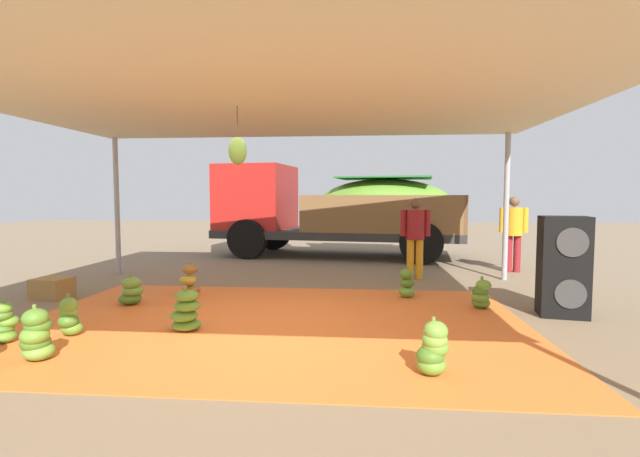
{
  "coord_description": "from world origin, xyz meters",
  "views": [
    {
      "loc": [
        1.08,
        -5.43,
        1.57
      ],
      "look_at": [
        0.39,
        2.36,
        1.01
      ],
      "focal_mm": 25.45,
      "sensor_mm": 36.0,
      "label": 1
    }
  ],
  "objects": [
    {
      "name": "ground_plane",
      "position": [
        0.0,
        3.0,
        0.0
      ],
      "size": [
        40.0,
        40.0,
        0.0
      ],
      "primitive_type": "plane",
      "color": "#7F6B51"
    },
    {
      "name": "tarp_orange",
      "position": [
        0.0,
        0.0,
        0.01
      ],
      "size": [
        6.25,
        4.25,
        0.01
      ],
      "primitive_type": "cube",
      "color": "orange",
      "rests_on": "ground"
    },
    {
      "name": "tent_canopy",
      "position": [
        -0.0,
        -0.08,
        2.72
      ],
      "size": [
        8.0,
        7.0,
        2.81
      ],
      "color": "#9EA0A5",
      "rests_on": "ground"
    },
    {
      "name": "banana_bunch_0",
      "position": [
        1.73,
        -1.48,
        0.24
      ],
      "size": [
        0.36,
        0.36,
        0.51
      ],
      "color": "#60932D",
      "rests_on": "tarp_orange"
    },
    {
      "name": "banana_bunch_1",
      "position": [
        -2.71,
        -0.98,
        0.21
      ],
      "size": [
        0.32,
        0.3,
        0.49
      ],
      "color": "#60932D",
      "rests_on": "tarp_orange"
    },
    {
      "name": "banana_bunch_2",
      "position": [
        -0.93,
        -0.39,
        0.23
      ],
      "size": [
        0.44,
        0.44,
        0.52
      ],
      "color": "#60932D",
      "rests_on": "tarp_orange"
    },
    {
      "name": "banana_bunch_3",
      "position": [
        -1.59,
        1.44,
        0.24
      ],
      "size": [
        0.42,
        0.43,
        0.54
      ],
      "color": "#996628",
      "rests_on": "tarp_orange"
    },
    {
      "name": "banana_bunch_4",
      "position": [
        2.77,
        0.97,
        0.2
      ],
      "size": [
        0.35,
        0.37,
        0.45
      ],
      "color": "#518428",
      "rests_on": "tarp_orange"
    },
    {
      "name": "banana_bunch_5",
      "position": [
        -2.21,
        0.76,
        0.2
      ],
      "size": [
        0.46,
        0.43,
        0.44
      ],
      "color": "#477523",
      "rests_on": "tarp_orange"
    },
    {
      "name": "banana_bunch_6",
      "position": [
        -2.16,
        -0.71,
        0.21
      ],
      "size": [
        0.32,
        0.32,
        0.47
      ],
      "color": "#60932D",
      "rests_on": "tarp_orange"
    },
    {
      "name": "banana_bunch_8",
      "position": [
        -1.97,
        -1.47,
        0.25
      ],
      "size": [
        0.37,
        0.4,
        0.54
      ],
      "color": "#6B9E38",
      "rests_on": "tarp_orange"
    },
    {
      "name": "banana_bunch_9",
      "position": [
        1.81,
        1.59,
        0.22
      ],
      "size": [
        0.31,
        0.32,
        0.48
      ],
      "color": "#60932D",
      "rests_on": "tarp_orange"
    },
    {
      "name": "cargo_truck_main",
      "position": [
        0.39,
        6.46,
        1.26
      ],
      "size": [
        6.53,
        3.09,
        2.4
      ],
      "color": "#2D2D2D",
      "rests_on": "ground"
    },
    {
      "name": "worker_0",
      "position": [
        2.13,
        3.28,
        0.9
      ],
      "size": [
        0.56,
        0.34,
        1.54
      ],
      "color": "orange",
      "rests_on": "ground"
    },
    {
      "name": "worker_1",
      "position": [
        4.24,
        4.22,
        0.91
      ],
      "size": [
        0.57,
        0.35,
        1.57
      ],
      "color": "maroon",
      "rests_on": "ground"
    },
    {
      "name": "speaker_stack",
      "position": [
        3.74,
        0.7,
        0.66
      ],
      "size": [
        0.65,
        0.55,
        1.31
      ],
      "color": "black",
      "rests_on": "ground"
    },
    {
      "name": "crate_0",
      "position": [
        -3.67,
        1.12,
        0.15
      ],
      "size": [
        0.54,
        0.48,
        0.31
      ],
      "primitive_type": "cube",
      "rotation": [
        0.0,
        0.0,
        -0.09
      ],
      "color": "olive",
      "rests_on": "ground"
    }
  ]
}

